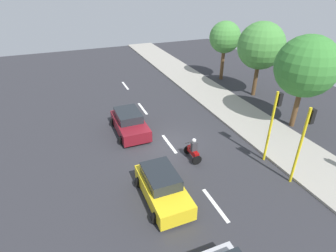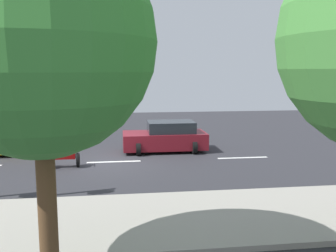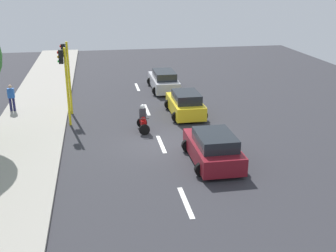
# 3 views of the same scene
# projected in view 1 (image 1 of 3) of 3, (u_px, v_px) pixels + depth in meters

# --- Properties ---
(ground_plane) EXTENTS (40.00, 60.00, 0.10)m
(ground_plane) POSITION_uv_depth(u_px,v_px,m) (169.00, 145.00, 18.17)
(ground_plane) COLOR #2D2D33
(sidewalk) EXTENTS (4.00, 60.00, 0.15)m
(sidewalk) POSITION_uv_depth(u_px,v_px,m) (254.00, 124.00, 20.41)
(sidewalk) COLOR #9E998E
(sidewalk) RESTS_ON ground
(lane_stripe_north) EXTENTS (0.20, 2.40, 0.01)m
(lane_stripe_north) POSITION_uv_depth(u_px,v_px,m) (215.00, 205.00, 13.29)
(lane_stripe_north) COLOR white
(lane_stripe_north) RESTS_ON ground
(lane_stripe_mid) EXTENTS (0.20, 2.40, 0.01)m
(lane_stripe_mid) POSITION_uv_depth(u_px,v_px,m) (169.00, 144.00, 18.14)
(lane_stripe_mid) COLOR white
(lane_stripe_mid) RESTS_ON ground
(lane_stripe_south) EXTENTS (0.20, 2.40, 0.01)m
(lane_stripe_south) POSITION_uv_depth(u_px,v_px,m) (143.00, 109.00, 22.99)
(lane_stripe_south) COLOR white
(lane_stripe_south) RESTS_ON ground
(lane_stripe_far_south) EXTENTS (0.20, 2.40, 0.01)m
(lane_stripe_far_south) POSITION_uv_depth(u_px,v_px,m) (125.00, 86.00, 27.84)
(lane_stripe_far_south) COLOR white
(lane_stripe_far_south) RESTS_ON ground
(car_yellow_cab) EXTENTS (2.20, 3.97, 1.52)m
(car_yellow_cab) POSITION_uv_depth(u_px,v_px,m) (162.00, 187.00, 13.38)
(car_yellow_cab) COLOR yellow
(car_yellow_cab) RESTS_ON ground
(car_maroon) EXTENTS (2.35, 4.18, 1.52)m
(car_maroon) POSITION_uv_depth(u_px,v_px,m) (130.00, 123.00, 19.25)
(car_maroon) COLOR maroon
(car_maroon) RESTS_ON ground
(motorcycle) EXTENTS (0.60, 1.30, 1.53)m
(motorcycle) POSITION_uv_depth(u_px,v_px,m) (193.00, 150.00, 16.34)
(motorcycle) COLOR black
(motorcycle) RESTS_ON ground
(traffic_light_corner) EXTENTS (0.49, 0.24, 4.50)m
(traffic_light_corner) POSITION_uv_depth(u_px,v_px,m) (274.00, 117.00, 15.21)
(traffic_light_corner) COLOR yellow
(traffic_light_corner) RESTS_ON ground
(traffic_light_midblock) EXTENTS (0.49, 0.24, 4.50)m
(traffic_light_midblock) POSITION_uv_depth(u_px,v_px,m) (304.00, 136.00, 13.43)
(traffic_light_midblock) COLOR yellow
(traffic_light_midblock) RESTS_ON ground
(street_tree_north) EXTENTS (4.11, 4.11, 6.68)m
(street_tree_north) POSITION_uv_depth(u_px,v_px,m) (261.00, 46.00, 23.47)
(street_tree_north) COLOR brown
(street_tree_north) RESTS_ON ground
(street_tree_center) EXTENTS (4.23, 4.23, 6.70)m
(street_tree_center) POSITION_uv_depth(u_px,v_px,m) (306.00, 67.00, 18.17)
(street_tree_center) COLOR brown
(street_tree_center) RESTS_ON ground
(street_tree_south) EXTENTS (3.20, 3.20, 6.08)m
(street_tree_south) POSITION_uv_depth(u_px,v_px,m) (225.00, 37.00, 27.52)
(street_tree_south) COLOR brown
(street_tree_south) RESTS_ON ground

